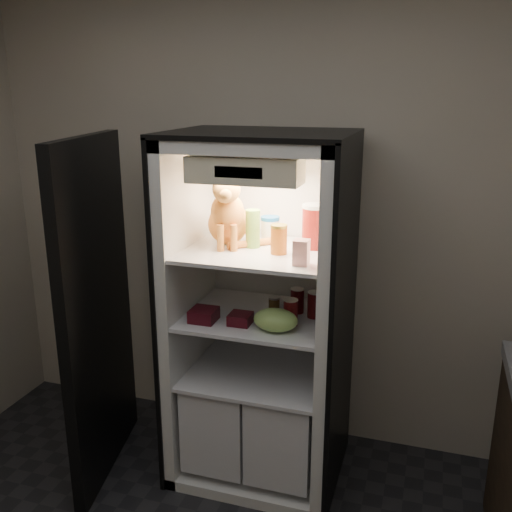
{
  "coord_description": "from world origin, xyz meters",
  "views": [
    {
      "loc": [
        0.82,
        -1.32,
        2.07
      ],
      "look_at": [
        -0.01,
        1.32,
        1.26
      ],
      "focal_mm": 40.0,
      "sensor_mm": 36.0,
      "label": 1
    }
  ],
  "objects": [
    {
      "name": "room_shell",
      "position": [
        0.0,
        0.0,
        1.62
      ],
      "size": [
        3.6,
        3.6,
        3.6
      ],
      "color": "white",
      "rests_on": "floor"
    },
    {
      "name": "refrigerator",
      "position": [
        0.0,
        1.38,
        0.79
      ],
      "size": [
        0.9,
        0.72,
        1.88
      ],
      "color": "white",
      "rests_on": "floor"
    },
    {
      "name": "fridge_door",
      "position": [
        -0.84,
        1.11,
        0.91
      ],
      "size": [
        0.24,
        0.86,
        1.85
      ],
      "rotation": [
        0.0,
        0.0,
        0.21
      ],
      "color": "black",
      "rests_on": "floor"
    },
    {
      "name": "tabby_cat",
      "position": [
        -0.18,
        1.36,
        1.44
      ],
      "size": [
        0.38,
        0.41,
        0.42
      ],
      "rotation": [
        0.0,
        0.0,
        0.3
      ],
      "color": "#C96819",
      "rests_on": "refrigerator"
    },
    {
      "name": "parmesan_shaker",
      "position": [
        -0.04,
        1.36,
        1.39
      ],
      "size": [
        0.07,
        0.07,
        0.19
      ],
      "color": "#258933",
      "rests_on": "refrigerator"
    },
    {
      "name": "mayo_tub",
      "position": [
        0.01,
        1.48,
        1.36
      ],
      "size": [
        0.1,
        0.1,
        0.14
      ],
      "color": "white",
      "rests_on": "refrigerator"
    },
    {
      "name": "salsa_jar",
      "position": [
        0.12,
        1.28,
        1.36
      ],
      "size": [
        0.08,
        0.08,
        0.15
      ],
      "color": "maroon",
      "rests_on": "refrigerator"
    },
    {
      "name": "pepper_jar",
      "position": [
        0.26,
        1.45,
        1.4
      ],
      "size": [
        0.13,
        0.13,
        0.22
      ],
      "color": "#A12415",
      "rests_on": "refrigerator"
    },
    {
      "name": "cream_carton",
      "position": [
        0.26,
        1.14,
        1.35
      ],
      "size": [
        0.07,
        0.07,
        0.12
      ],
      "primitive_type": "cube",
      "color": "white",
      "rests_on": "refrigerator"
    },
    {
      "name": "soda_can_a",
      "position": [
        0.18,
        1.41,
        1.01
      ],
      "size": [
        0.07,
        0.07,
        0.13
      ],
      "color": "black",
      "rests_on": "refrigerator"
    },
    {
      "name": "soda_can_b",
      "position": [
        0.28,
        1.37,
        1.01
      ],
      "size": [
        0.07,
        0.07,
        0.14
      ],
      "color": "black",
      "rests_on": "refrigerator"
    },
    {
      "name": "soda_can_c",
      "position": [
        0.19,
        1.24,
        1.01
      ],
      "size": [
        0.07,
        0.07,
        0.13
      ],
      "color": "black",
      "rests_on": "refrigerator"
    },
    {
      "name": "condiment_jar",
      "position": [
        0.07,
        1.38,
        0.98
      ],
      "size": [
        0.06,
        0.06,
        0.08
      ],
      "color": "brown",
      "rests_on": "refrigerator"
    },
    {
      "name": "grape_bag",
      "position": [
        0.14,
        1.15,
        0.99
      ],
      "size": [
        0.22,
        0.16,
        0.11
      ],
      "primitive_type": "ellipsoid",
      "color": "#7FB052",
      "rests_on": "refrigerator"
    },
    {
      "name": "berry_box_left",
      "position": [
        -0.24,
        1.16,
        0.97
      ],
      "size": [
        0.13,
        0.13,
        0.06
      ],
      "primitive_type": "cube",
      "color": "#4F0D16",
      "rests_on": "refrigerator"
    },
    {
      "name": "berry_box_right",
      "position": [
        -0.05,
        1.17,
        0.97
      ],
      "size": [
        0.11,
        0.11,
        0.05
      ],
      "primitive_type": "cube",
      "color": "#4F0D16",
      "rests_on": "refrigerator"
    }
  ]
}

